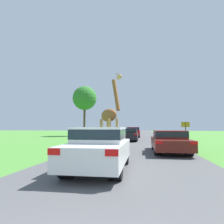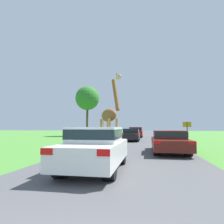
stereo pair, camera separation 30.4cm
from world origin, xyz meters
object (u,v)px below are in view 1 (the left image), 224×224
giraffe_near_road (109,116)px  tree_centre_back (85,98)px  car_queue_right (133,132)px  car_far_ahead (130,134)px  car_lead_maroon (100,147)px  car_queue_left (169,140)px  sign_post (186,129)px

giraffe_near_road → tree_centre_back: (-7.36, 18.92, 4.08)m
car_queue_right → car_far_ahead: bearing=-90.5°
car_lead_maroon → tree_centre_back: 27.15m
car_lead_maroon → car_queue_right: car_lead_maroon is taller
car_queue_left → sign_post: (2.12, 5.92, 0.64)m
giraffe_near_road → car_queue_left: 4.16m
car_lead_maroon → car_far_ahead: (0.08, 14.45, -0.08)m
car_queue_right → sign_post: (4.96, -10.71, 0.54)m
tree_centre_back → car_far_ahead: bearing=-53.0°
giraffe_near_road → car_lead_maroon: bearing=62.3°
giraffe_near_road → car_queue_right: giraffe_near_road is taller
car_queue_right → car_queue_left: car_queue_right is taller
car_lead_maroon → tree_centre_back: size_ratio=0.49×
sign_post → car_lead_maroon: bearing=-114.4°
car_queue_right → car_queue_left: 16.87m
sign_post → giraffe_near_road: bearing=-140.4°
car_far_ahead → sign_post: bearing=-32.7°
car_lead_maroon → tree_centre_back: tree_centre_back is taller
giraffe_near_road → sign_post: giraffe_near_road is taller
giraffe_near_road → car_lead_maroon: 6.59m
car_lead_maroon → sign_post: size_ratio=2.15×
car_lead_maroon → sign_post: bearing=65.6°
car_queue_right → tree_centre_back: 10.47m
car_far_ahead → tree_centre_back: bearing=127.0°
giraffe_near_road → tree_centre_back: size_ratio=0.58×
car_queue_right → tree_centre_back: (-8.25, 3.39, 5.49)m
tree_centre_back → car_queue_left: bearing=-61.0°
car_lead_maroon → car_queue_right: bearing=89.6°
car_lead_maroon → car_queue_left: bearing=60.6°
car_queue_left → tree_centre_back: size_ratio=0.57×
giraffe_near_road → car_lead_maroon: giraffe_near_road is taller
giraffe_near_road → car_far_ahead: (0.82, 8.05, -1.49)m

